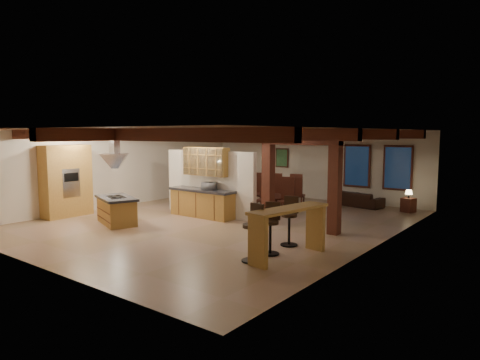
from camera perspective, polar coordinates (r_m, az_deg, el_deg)
The scene contains 23 objects.
ground at distance 13.75m, azimuth -2.30°, elevation -5.47°, with size 12.00×12.00×0.00m, color tan.
room_walls at distance 13.50m, azimuth -2.33°, elevation 1.95°, with size 12.00×12.00×12.00m.
ceiling_beams at distance 13.46m, azimuth -2.35°, elevation 6.11°, with size 10.00×12.00×0.28m.
timber_posts at distance 12.49m, azimuth 8.01°, elevation 1.47°, with size 2.50×0.30×2.90m.
partition_wall at distance 14.59m, azimuth -4.08°, elevation -0.42°, with size 3.80×0.18×2.20m, color silver.
pantry_cabinet at distance 15.46m, azimuth -22.17°, elevation -0.13°, with size 0.67×1.60×2.40m.
back_counter at distance 14.39m, azimuth -5.09°, elevation -3.04°, with size 2.50×0.66×0.94m.
upper_display_cabinet at distance 14.38m, azimuth -4.60°, elevation 2.48°, with size 1.80×0.36×0.95m.
range_hood at distance 13.61m, azimuth -16.31°, elevation 1.75°, with size 1.10×1.10×1.40m.
back_windows at distance 17.33m, azimuth 17.76°, elevation 1.68°, with size 2.70×0.07×1.70m.
framed_art at distance 19.20m, azimuth 5.61°, elevation 2.96°, with size 0.65×0.05×0.85m.
recessed_cans at distance 13.97m, azimuth -15.61°, elevation 6.34°, with size 3.16×2.46×0.03m.
kitchen_island at distance 13.78m, azimuth -16.14°, elevation -3.87°, with size 1.93×1.47×0.86m.
dining_table at distance 15.47m, azimuth 4.18°, elevation -3.07°, with size 1.66×0.93×0.58m, color #37150D.
sofa at distance 17.05m, azimuth 15.43°, elevation -2.45°, with size 1.91×0.75×0.56m, color black.
microwave at distance 14.09m, azimuth -4.14°, elevation -0.81°, with size 0.44×0.30×0.25m, color #B0B0B4.
bar_counter at distance 9.65m, azimuth 6.53°, elevation -5.86°, with size 0.89×2.25×1.15m.
side_table at distance 16.35m, azimuth 21.53°, elevation -3.12°, with size 0.41×0.41×0.50m, color #38190E.
table_lamp at distance 16.29m, azimuth 21.60°, elevation -1.52°, with size 0.25×0.25×0.29m.
bar_stool_a at distance 9.39m, azimuth 1.74°, elevation -7.00°, with size 0.44×0.45×1.26m.
bar_stool_b at distance 9.95m, azimuth 4.14°, elevation -6.43°, with size 0.43×0.45×1.20m.
bar_stool_c at distance 10.77m, azimuth 6.64°, elevation -5.42°, with size 0.44×0.46×1.22m.
dining_chairs at distance 15.41m, azimuth 4.19°, elevation -1.67°, with size 2.46×2.46×1.32m.
Camera 1 is at (8.62, -10.34, 2.79)m, focal length 32.00 mm.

